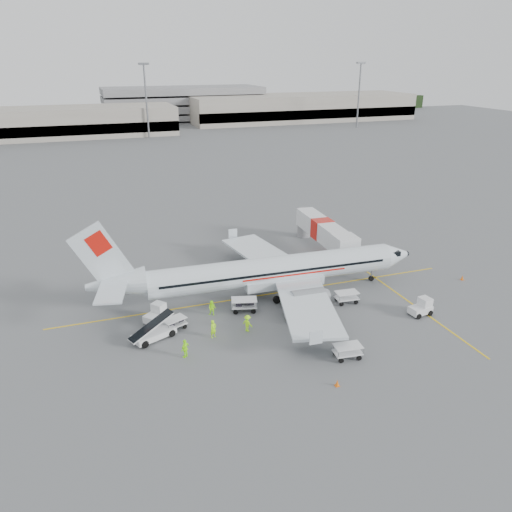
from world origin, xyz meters
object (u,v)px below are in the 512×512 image
(jet_bridge, at_px, (322,236))
(belt_loader, at_px, (153,325))
(tug_fore, at_px, (421,307))
(tug_aft, at_px, (155,314))
(aircraft, at_px, (274,253))
(tug_mid, at_px, (298,312))

(jet_bridge, distance_m, belt_loader, 28.47)
(jet_bridge, height_order, belt_loader, jet_bridge)
(jet_bridge, bearing_deg, tug_fore, -83.41)
(tug_aft, bearing_deg, aircraft, -32.54)
(tug_fore, height_order, tug_mid, tug_mid)
(belt_loader, xyz_separation_m, tug_fore, (25.67, -4.22, -0.54))
(belt_loader, relative_size, tug_mid, 2.18)
(aircraft, height_order, tug_fore, aircraft)
(aircraft, xyz_separation_m, tug_fore, (12.12, -9.14, -3.98))
(belt_loader, bearing_deg, tug_fore, -32.34)
(belt_loader, relative_size, tug_fore, 2.32)
(jet_bridge, bearing_deg, tug_aft, -151.16)
(aircraft, height_order, belt_loader, aircraft)
(jet_bridge, relative_size, tug_aft, 7.15)
(aircraft, relative_size, tug_aft, 15.34)
(aircraft, relative_size, belt_loader, 6.76)
(jet_bridge, relative_size, belt_loader, 3.15)
(aircraft, bearing_deg, tug_fore, -34.64)
(jet_bridge, bearing_deg, belt_loader, -146.12)
(tug_aft, bearing_deg, jet_bridge, -14.03)
(tug_mid, bearing_deg, jet_bridge, 67.21)
(tug_aft, bearing_deg, belt_loader, -142.25)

